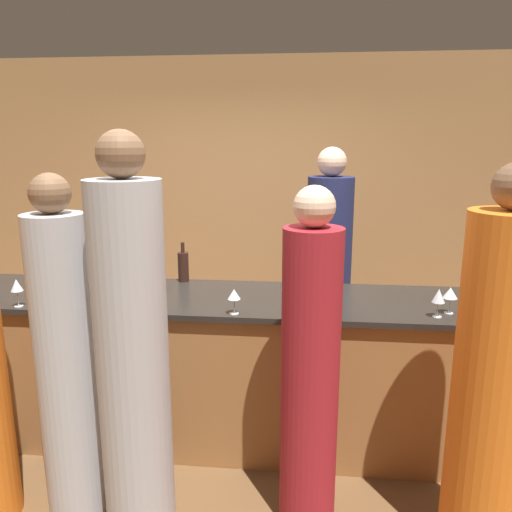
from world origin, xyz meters
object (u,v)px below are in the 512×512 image
Objects in this scene: bartender at (328,278)px; ice_bucket at (152,278)px; guest_0 at (310,374)px; guest_3 at (133,359)px; wine_bottle_2 at (85,288)px; guest_2 at (494,385)px; wine_bottle_1 at (333,297)px; guest_4 at (66,365)px; wine_bottle_0 at (183,266)px.

bartender reaches higher than ice_bucket.
guest_0 reaches higher than ice_bucket.
guest_0 is at bearing 10.72° from guest_3.
guest_0 is 1.45m from wine_bottle_2.
bartender is at bearing 112.16° from guest_2.
wine_bottle_1 is (-0.72, 0.55, 0.23)m from guest_2.
bartender is 1.91m from wine_bottle_2.
guest_0 is 6.01× the size of wine_bottle_2.
guest_3 reaches higher than bartender.
guest_4 is (-1.24, -0.08, 0.03)m from guest_0.
guest_3 is (-0.86, -0.16, 0.11)m from guest_0.
guest_3 reaches higher than guest_2.
ice_bucket is (0.30, 0.35, -0.03)m from wine_bottle_2.
guest_2 is at bearing -25.44° from ice_bucket.
guest_2 reaches higher than ice_bucket.
guest_0 is 9.93× the size of ice_bucket.
wine_bottle_2 is at bearing 102.34° from guest_4.
bartender is at bearing 88.89° from wine_bottle_1.
ice_bucket is (-1.20, -0.81, 0.19)m from bartender.
guest_0 is 0.88× the size of guest_3.
guest_0 is 1.34m from ice_bucket.
guest_0 is 0.53m from wine_bottle_1.
bartender is 1.09× the size of guest_0.
wine_bottle_1 is (1.03, -0.60, -0.00)m from wine_bottle_0.
guest_3 is (-1.00, -1.77, 0.05)m from bartender.
guest_3 is 1.16m from wine_bottle_1.
guest_0 is at bearing 84.81° from bartender.
wine_bottle_1 is (-0.02, -1.16, 0.21)m from bartender.
wine_bottle_2 reaches higher than wine_bottle_0.
ice_bucket is (-0.20, 0.95, 0.14)m from guest_3.
guest_2 is 2.09m from guest_4.
guest_4 is at bearing 179.21° from guest_2.
wine_bottle_0 is 1.57× the size of ice_bucket.
guest_4 is (-2.09, 0.03, -0.01)m from guest_2.
bartender is at bearing 50.58° from guest_4.
guest_4 reaches higher than wine_bottle_2.
guest_0 is 0.88m from guest_3.
guest_2 is at bearing -37.55° from wine_bottle_1.
wine_bottle_2 is (-0.50, 0.60, 0.17)m from guest_3.
wine_bottle_1 is at bearing 21.07° from guest_4.
wine_bottle_1 is 1.48m from wine_bottle_2.
bartender is 1.18m from wine_bottle_1.
wine_bottle_2 is (-1.50, -1.17, 0.22)m from bartender.
bartender reaches higher than wine_bottle_0.
guest_4 is at bearing -158.93° from wine_bottle_1.
wine_bottle_2 is at bearing -179.75° from wine_bottle_1.
guest_4 reaches higher than ice_bucket.
guest_3 is at bearing -148.37° from wine_bottle_1.
guest_2 reaches higher than guest_0.
wine_bottle_2 is at bearing -126.90° from wine_bottle_0.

